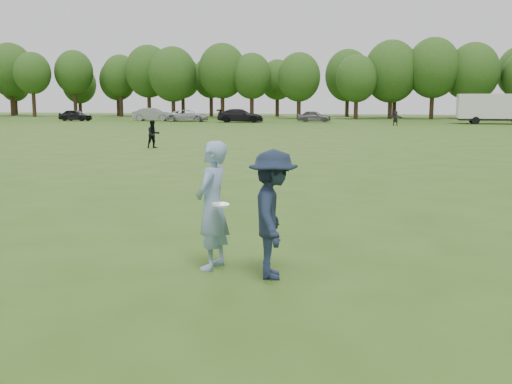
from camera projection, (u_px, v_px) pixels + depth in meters
ground at (210, 271)px, 9.28m from camera, size 200.00×200.00×0.00m
thrower at (212, 205)px, 9.29m from camera, size 0.58×0.79×2.00m
defender at (273, 214)px, 8.81m from camera, size 0.93×1.35×1.91m
player_far_a at (153, 134)px, 32.49m from camera, size 0.93×0.92×1.51m
player_far_d at (395, 118)px, 60.03m from camera, size 1.43×0.52×1.52m
car_a at (75, 115)px, 73.18m from camera, size 4.19×1.95×1.39m
car_b at (153, 114)px, 73.17m from camera, size 4.94×2.23×1.57m
car_c at (188, 116)px, 71.21m from camera, size 5.13×2.70×1.38m
car_d at (240, 116)px, 68.63m from camera, size 5.48×2.69×1.53m
car_e at (314, 116)px, 69.72m from camera, size 3.91×1.58×1.33m
disc_in_play at (221, 205)px, 8.96m from camera, size 0.30×0.30×0.05m
cargo_trailer at (497, 107)px, 63.81m from camera, size 9.00×2.75×3.20m
treeline at (391, 72)px, 81.94m from camera, size 130.35×18.39×11.74m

